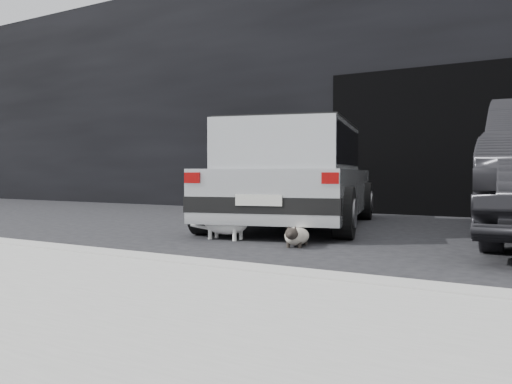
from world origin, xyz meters
The scene contains 8 objects.
ground centered at (0.00, 0.00, 0.00)m, with size 80.00×80.00×0.00m, color black.
building_facade centered at (1.00, 6.00, 2.50)m, with size 34.00×4.00×5.00m, color black.
garage_opening centered at (1.00, 3.99, 1.30)m, with size 4.00×0.10×2.60m, color black.
curb centered at (1.00, -2.60, 0.06)m, with size 18.00×0.25×0.12m, color #999994.
sidewalk centered at (1.00, -3.80, 0.06)m, with size 18.00×2.20×0.11m, color #999994.
silver_hatchback centered at (-0.34, 1.05, 0.79)m, with size 2.70×4.22×1.44m.
cat_siamese centered at (0.62, -0.79, 0.11)m, with size 0.33×0.67×0.24m.
cat_white centered at (-0.30, -0.66, 0.19)m, with size 0.82×0.29×0.38m.
Camera 1 is at (3.09, -5.68, 0.75)m, focal length 38.00 mm.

